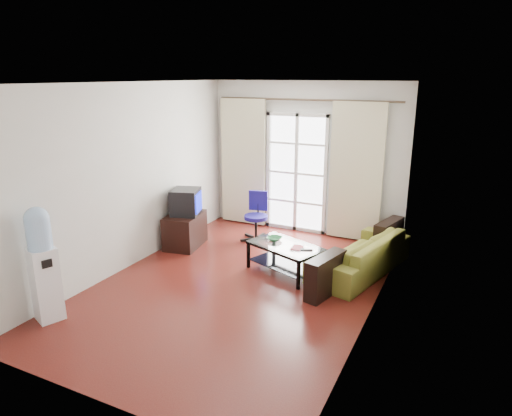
{
  "coord_description": "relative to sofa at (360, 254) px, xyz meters",
  "views": [
    {
      "loc": [
        2.72,
        -5.06,
        2.79
      ],
      "look_at": [
        0.1,
        0.35,
        1.03
      ],
      "focal_mm": 32.0,
      "sensor_mm": 36.0,
      "label": 1
    }
  ],
  "objects": [
    {
      "name": "floor",
      "position": [
        -1.39,
        -1.18,
        -0.28
      ],
      "size": [
        5.2,
        5.2,
        0.0
      ],
      "primitive_type": "plane",
      "color": "maroon",
      "rests_on": "ground"
    },
    {
      "name": "ceiling",
      "position": [
        -1.39,
        -1.18,
        2.42
      ],
      "size": [
        5.2,
        5.2,
        0.0
      ],
      "primitive_type": "plane",
      "rotation": [
        3.14,
        0.0,
        0.0
      ],
      "color": "white",
      "rests_on": "wall_back"
    },
    {
      "name": "wall_back",
      "position": [
        -1.39,
        1.42,
        1.07
      ],
      "size": [
        3.6,
        0.02,
        2.7
      ],
      "primitive_type": "cube",
      "color": "beige",
      "rests_on": "floor"
    },
    {
      "name": "wall_front",
      "position": [
        -1.39,
        -3.78,
        1.07
      ],
      "size": [
        3.6,
        0.02,
        2.7
      ],
      "primitive_type": "cube",
      "color": "beige",
      "rests_on": "floor"
    },
    {
      "name": "wall_left",
      "position": [
        -3.19,
        -1.18,
        1.07
      ],
      "size": [
        0.02,
        5.2,
        2.7
      ],
      "primitive_type": "cube",
      "color": "beige",
      "rests_on": "floor"
    },
    {
      "name": "wall_right",
      "position": [
        0.41,
        -1.18,
        1.07
      ],
      "size": [
        0.02,
        5.2,
        2.7
      ],
      "primitive_type": "cube",
      "color": "beige",
      "rests_on": "floor"
    },
    {
      "name": "french_door",
      "position": [
        -1.54,
        1.36,
        0.8
      ],
      "size": [
        1.16,
        0.06,
        2.15
      ],
      "color": "white",
      "rests_on": "wall_back"
    },
    {
      "name": "curtain_rod",
      "position": [
        -1.39,
        1.32,
        2.1
      ],
      "size": [
        3.3,
        0.04,
        0.04
      ],
      "primitive_type": "cylinder",
      "rotation": [
        0.0,
        1.57,
        0.0
      ],
      "color": "#4C3F2D",
      "rests_on": "wall_back"
    },
    {
      "name": "curtain_left",
      "position": [
        -2.59,
        1.3,
        0.92
      ],
      "size": [
        0.9,
        0.07,
        2.35
      ],
      "primitive_type": "cube",
      "color": "beige",
      "rests_on": "curtain_rod"
    },
    {
      "name": "curtain_right",
      "position": [
        -0.44,
        1.3,
        0.92
      ],
      "size": [
        0.9,
        0.07,
        2.35
      ],
      "primitive_type": "cube",
      "color": "beige",
      "rests_on": "curtain_rod"
    },
    {
      "name": "radiator",
      "position": [
        -0.59,
        1.32,
        0.05
      ],
      "size": [
        0.64,
        0.12,
        0.64
      ],
      "primitive_type": "cube",
      "color": "#9E9EA1",
      "rests_on": "floor"
    },
    {
      "name": "sofa",
      "position": [
        0.0,
        0.0,
        0.0
      ],
      "size": [
        2.25,
        1.64,
        0.55
      ],
      "primitive_type": "imported",
      "rotation": [
        0.0,
        0.0,
        -1.82
      ],
      "color": "olive",
      "rests_on": "floor"
    },
    {
      "name": "coffee_table",
      "position": [
        -0.97,
        -0.51,
        -0.0
      ],
      "size": [
        1.2,
        0.94,
        0.43
      ],
      "rotation": [
        0.0,
        0.0,
        -0.36
      ],
      "color": "silver",
      "rests_on": "floor"
    },
    {
      "name": "bowl",
      "position": [
        -1.19,
        -0.41,
        0.18
      ],
      "size": [
        0.24,
        0.24,
        0.05
      ],
      "primitive_type": "imported",
      "rotation": [
        0.0,
        0.0,
        -0.06
      ],
      "color": "green",
      "rests_on": "coffee_table"
    },
    {
      "name": "book",
      "position": [
        -0.85,
        -0.57,
        0.16
      ],
      "size": [
        0.17,
        0.22,
        0.02
      ],
      "primitive_type": "imported",
      "rotation": [
        0.0,
        0.0,
        0.04
      ],
      "color": "#A81425",
      "rests_on": "coffee_table"
    },
    {
      "name": "remote",
      "position": [
        -0.62,
        -0.58,
        0.16
      ],
      "size": [
        0.18,
        0.11,
        0.02
      ],
      "primitive_type": "cube",
      "rotation": [
        0.0,
        0.0,
        0.38
      ],
      "color": "black",
      "rests_on": "coffee_table"
    },
    {
      "name": "tv_stand",
      "position": [
        -2.91,
        -0.24,
        0.0
      ],
      "size": [
        0.63,
        0.83,
        0.56
      ],
      "primitive_type": "cube",
      "rotation": [
        0.0,
        0.0,
        0.17
      ],
      "color": "black",
      "rests_on": "floor"
    },
    {
      "name": "crt_tv",
      "position": [
        -2.9,
        -0.22,
        0.49
      ],
      "size": [
        0.56,
        0.58,
        0.43
      ],
      "rotation": [
        0.0,
        0.0,
        0.31
      ],
      "color": "black",
      "rests_on": "tv_stand"
    },
    {
      "name": "task_chair",
      "position": [
        -1.96,
        0.56,
        -0.03
      ],
      "size": [
        0.69,
        0.69,
        0.85
      ],
      "rotation": [
        0.0,
        0.0,
        0.22
      ],
      "color": "black",
      "rests_on": "floor"
    },
    {
      "name": "water_cooler",
      "position": [
        -2.99,
        -2.95,
        0.45
      ],
      "size": [
        0.37,
        0.37,
        1.38
      ],
      "rotation": [
        0.0,
        0.0,
        -0.38
      ],
      "color": "white",
      "rests_on": "floor"
    }
  ]
}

